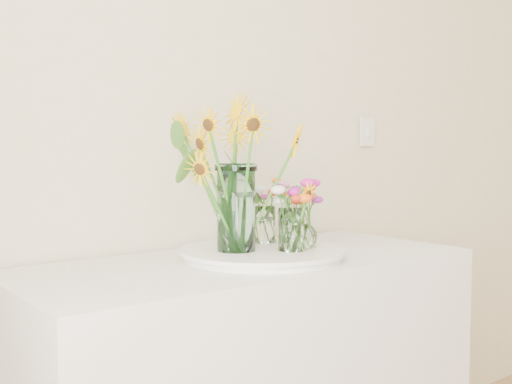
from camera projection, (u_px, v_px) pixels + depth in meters
tray at (263, 255)px, 1.93m from camera, size 0.47×0.47×0.02m
mason_jar at (236, 208)px, 1.88m from camera, size 0.15×0.15×0.26m
sunflower_bouquet at (236, 175)px, 1.87m from camera, size 0.88×0.88×0.46m
small_vase_a at (291, 230)px, 1.89m from camera, size 0.10×0.10×0.13m
wildflower_posy_a at (291, 215)px, 1.88m from camera, size 0.18×0.18×0.22m
small_vase_b at (303, 228)px, 1.96m from camera, size 0.12×0.12×0.13m
wildflower_posy_b at (303, 213)px, 1.95m from camera, size 0.22×0.22×0.22m
small_vase_c at (264, 225)px, 2.06m from camera, size 0.09×0.09×0.12m
wildflower_posy_c at (264, 211)px, 2.06m from camera, size 0.21×0.21×0.21m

